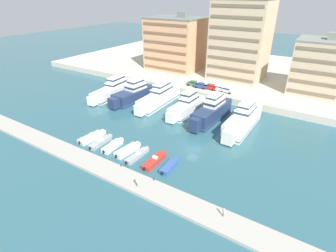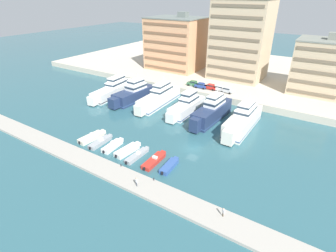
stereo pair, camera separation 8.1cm
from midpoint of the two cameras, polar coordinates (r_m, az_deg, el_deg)
ground_plane at (r=58.86m, az=5.41°, el=-4.82°), size 400.00×400.00×0.00m
quay_promenade at (r=114.80m, az=20.68°, el=10.30°), size 180.00×70.00×2.08m
pier_dock at (r=47.35m, az=-4.16°, el=-13.48°), size 120.00×4.69×0.55m
yacht_white_far_left at (r=90.13m, az=-11.69°, el=7.91°), size 6.13×22.27×7.79m
yacht_navy_left at (r=84.19m, az=-7.58°, el=7.05°), size 6.04×18.32×8.47m
yacht_ivory_mid_left at (r=80.78m, az=-1.98°, el=6.33°), size 5.40×21.62×8.17m
yacht_white_center_left at (r=75.02m, az=4.04°, el=4.45°), size 4.62×17.46×7.86m
yacht_navy_center at (r=71.23m, az=9.48°, el=3.23°), size 5.11×19.15×8.67m
yacht_ivory_center_right at (r=68.36m, az=15.92°, el=1.33°), size 4.92×20.29×8.37m
motorboat_cream_far_left at (r=64.35m, az=-16.28°, el=-2.35°), size 2.71×7.45×1.49m
motorboat_grey_left at (r=61.97m, az=-14.51°, el=-3.37°), size 2.00×7.11×1.41m
motorboat_white_mid_left at (r=59.79m, az=-11.96°, el=-4.22°), size 2.23×6.59×1.53m
motorboat_white_center_left at (r=57.62m, az=-8.83°, el=-5.21°), size 2.60×7.09×1.03m
motorboat_grey_center at (r=55.81m, az=-6.75°, el=-6.36°), size 1.60×7.26×1.16m
motorboat_red_center_right at (r=53.88m, az=-3.05°, el=-7.50°), size 2.09×7.41×1.30m
motorboat_blue_mid_right at (r=52.29m, az=0.29°, el=-8.67°), size 2.07×6.22×0.89m
car_green_far_left at (r=91.68m, az=5.44°, el=9.27°), size 4.13×1.98×1.80m
car_blue_left at (r=89.71m, az=7.14°, el=8.78°), size 4.17×2.07×1.80m
car_red_mid_left at (r=88.87m, az=9.18°, el=8.46°), size 4.12×1.97×1.80m
car_white_center_left at (r=88.00m, az=11.13°, el=8.11°), size 4.12×1.95×1.80m
car_silver_center at (r=86.79m, az=12.67°, el=7.69°), size 4.15×2.02×1.80m
apartment_block_far_left at (r=112.67m, az=1.65°, el=17.55°), size 21.46×17.25×22.18m
apartment_block_left at (r=101.77m, az=15.49°, el=17.60°), size 19.13×15.86×29.18m
apartment_block_mid_left at (r=95.41m, az=29.95°, el=11.15°), size 14.73×13.63×18.53m
pedestrian_near_edge at (r=42.40m, az=11.96°, el=-17.75°), size 0.53×0.45×1.65m
pedestrian_mid_deck at (r=47.04m, az=-6.91°, el=-11.86°), size 0.65×0.39×1.77m
bollard_west at (r=52.60m, az=-10.22°, el=-8.36°), size 0.20×0.20×0.61m
bollard_west_mid at (r=48.46m, az=-3.12°, el=-11.42°), size 0.20×0.20×0.61m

